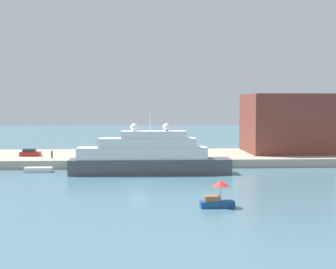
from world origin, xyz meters
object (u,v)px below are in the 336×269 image
(large_yacht, at_px, (148,157))
(harbor_building, at_px, (285,123))
(small_motorboat, at_px, (217,197))
(mooring_bollard, at_px, (130,158))
(parked_car, at_px, (30,153))
(person_figure, at_px, (52,154))
(work_barge, at_px, (38,170))

(large_yacht, relative_size, harbor_building, 1.67)
(small_motorboat, height_order, mooring_bollard, small_motorboat)
(parked_car, bearing_deg, small_motorboat, -52.85)
(small_motorboat, xyz_separation_m, person_figure, (-26.08, 37.27, 1.12))
(parked_car, bearing_deg, harbor_building, 5.45)
(large_yacht, height_order, person_figure, large_yacht)
(harbor_building, bearing_deg, work_barge, -161.57)
(mooring_bollard, bearing_deg, harbor_building, 20.01)
(large_yacht, relative_size, mooring_bollard, 37.69)
(person_figure, relative_size, mooring_bollard, 2.16)
(small_motorboat, relative_size, mooring_bollard, 5.36)
(small_motorboat, distance_m, parked_car, 51.52)
(large_yacht, relative_size, person_figure, 17.41)
(small_motorboat, bearing_deg, work_barge, 132.20)
(harbor_building, xyz_separation_m, parked_car, (-53.21, -5.08, -5.63))
(small_motorboat, distance_m, mooring_bollard, 35.81)
(small_motorboat, bearing_deg, large_yacht, 106.28)
(harbor_building, xyz_separation_m, person_figure, (-48.19, -8.87, -5.54))
(small_motorboat, relative_size, work_barge, 0.82)
(small_motorboat, bearing_deg, harbor_building, 64.40)
(person_figure, bearing_deg, harbor_building, 10.43)
(parked_car, height_order, mooring_bollard, parked_car)
(mooring_bollard, bearing_deg, small_motorboat, -72.00)
(harbor_building, distance_m, mooring_bollard, 35.79)
(small_motorboat, height_order, harbor_building, harbor_building)
(harbor_building, relative_size, parked_car, 4.12)
(parked_car, xyz_separation_m, person_figure, (5.02, -3.79, 0.10))
(harbor_building, distance_m, parked_car, 53.75)
(large_yacht, xyz_separation_m, harbor_building, (29.83, 19.68, 4.88))
(large_yacht, distance_m, mooring_bollard, 8.36)
(small_motorboat, distance_m, harbor_building, 51.59)
(mooring_bollard, bearing_deg, parked_car, 160.73)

